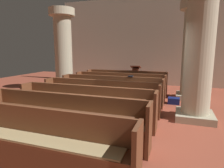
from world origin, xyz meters
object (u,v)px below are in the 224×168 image
(pew_row_3, at_px, (100,95))
(pew_row_6, at_px, (26,136))
(lectern, at_px, (135,78))
(hymn_book, at_px, (131,76))
(pillar_aisle_side, at_px, (193,49))
(pew_row_4, at_px, (85,103))
(kneeler_box_navy, at_px, (174,101))
(pew_row_5, at_px, (62,116))
(pillar_far_side, at_px, (63,50))
(pew_row_1, at_px, (119,84))
(pillar_aisle_rear, at_px, (199,49))
(pew_row_2, at_px, (111,89))
(pew_row_0, at_px, (126,80))

(pew_row_3, distance_m, pew_row_6, 2.95)
(lectern, height_order, hymn_book, lectern)
(hymn_book, bearing_deg, lectern, 98.74)
(pew_row_3, height_order, pillar_aisle_side, pillar_aisle_side)
(pew_row_4, height_order, pew_row_6, same)
(pillar_aisle_side, relative_size, kneeler_box_navy, 9.19)
(pew_row_5, height_order, pillar_far_side, pillar_far_side)
(pew_row_4, xyz_separation_m, pew_row_5, (0.00, -0.98, 0.00))
(pillar_far_side, relative_size, lectern, 3.25)
(pillar_far_side, bearing_deg, pew_row_4, -50.59)
(pew_row_1, xyz_separation_m, kneeler_box_navy, (2.06, -0.39, -0.40))
(pew_row_4, distance_m, pillar_aisle_rear, 3.16)
(pew_row_3, relative_size, pew_row_4, 1.00)
(pew_row_2, height_order, pillar_aisle_rear, pillar_aisle_rear)
(pillar_aisle_side, distance_m, pillar_aisle_rear, 2.35)
(pew_row_0, bearing_deg, pew_row_2, -90.00)
(hymn_book, bearing_deg, pew_row_3, -118.73)
(pew_row_5, xyz_separation_m, kneeler_box_navy, (2.06, 3.54, -0.40))
(pew_row_1, xyz_separation_m, pew_row_3, (0.00, -1.96, 0.00))
(pew_row_6, relative_size, lectern, 3.25)
(pew_row_0, relative_size, pew_row_1, 1.00)
(pew_row_5, bearing_deg, pillar_aisle_rear, 39.39)
(pew_row_6, distance_m, pillar_aisle_rear, 4.29)
(pew_row_0, bearing_deg, pew_row_3, -90.00)
(pillar_aisle_rear, bearing_deg, pew_row_4, -155.98)
(kneeler_box_navy, bearing_deg, pew_row_3, -142.63)
(pew_row_2, bearing_deg, pew_row_0, 90.00)
(pew_row_0, bearing_deg, pew_row_4, -90.00)
(pillar_aisle_side, distance_m, lectern, 3.13)
(pew_row_4, relative_size, hymn_book, 16.72)
(pew_row_4, bearing_deg, pew_row_1, 90.00)
(pew_row_6, bearing_deg, pillar_far_side, 116.77)
(pillar_far_side, bearing_deg, pew_row_5, -57.99)
(pew_row_4, bearing_deg, pillar_aisle_rear, 24.02)
(pew_row_1, distance_m, lectern, 2.05)
(pew_row_3, bearing_deg, hymn_book, 61.27)
(pew_row_0, xyz_separation_m, pew_row_4, (0.00, -3.93, 0.00))
(pew_row_1, bearing_deg, pew_row_6, -90.00)
(pew_row_5, distance_m, pillar_aisle_side, 5.37)
(pew_row_5, distance_m, pillar_far_side, 5.02)
(hymn_book, distance_m, kneeler_box_navy, 1.69)
(pew_row_4, xyz_separation_m, pillar_aisle_rear, (2.62, 1.17, 1.33))
(pew_row_6, xyz_separation_m, lectern, (0.21, 6.95, -0.04))
(pew_row_3, height_order, kneeler_box_navy, pew_row_3)
(pillar_aisle_rear, bearing_deg, kneeler_box_navy, 111.76)
(pew_row_3, bearing_deg, pew_row_0, 90.00)
(pew_row_2, relative_size, pillar_far_side, 1.00)
(pew_row_6, bearing_deg, pew_row_3, 90.00)
(pew_row_6, relative_size, hymn_book, 16.72)
(pillar_aisle_rear, height_order, lectern, pillar_aisle_rear)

